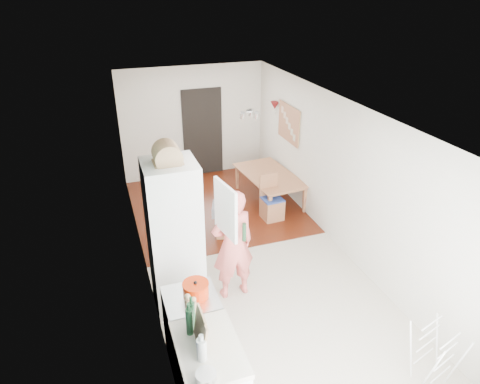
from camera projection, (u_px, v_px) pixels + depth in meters
room_shell at (246, 188)px, 6.54m from camera, size 3.20×7.00×2.50m
floor at (246, 255)px, 7.10m from camera, size 3.20×7.00×0.01m
wood_floor_overlay at (215, 205)px, 8.66m from camera, size 3.20×3.30×0.01m
sage_wall_panel at (161, 241)px, 4.12m from camera, size 0.02×3.00×1.30m
tile_splashback at (178, 336)px, 3.96m from camera, size 0.02×1.90×0.50m
doorway_recess at (203, 133)px, 9.65m from camera, size 0.90×0.04×2.00m
base_cabinet at (210, 381)px, 4.37m from camera, size 0.60×0.90×0.86m
worktop at (208, 348)px, 4.16m from camera, size 0.62×0.92×0.06m
range_cooker at (193, 330)px, 5.00m from camera, size 0.60×0.60×0.88m
cooker_top at (191, 299)px, 4.79m from camera, size 0.60×0.60×0.04m
fridge_housing at (175, 238)px, 5.59m from camera, size 0.66×0.66×2.15m
fridge_door at (226, 210)px, 5.30m from camera, size 0.14×0.56×0.70m
fridge_interior at (196, 203)px, 5.47m from camera, size 0.02×0.52×0.66m
pinboard at (289, 123)px, 8.47m from camera, size 0.03×0.90×0.70m
pinboard_frame at (288, 123)px, 8.47m from camera, size 0.00×0.94×0.74m
wall_sconce at (275, 105)px, 8.92m from camera, size 0.18×0.18×0.16m
person at (233, 235)px, 5.82m from camera, size 0.75×0.53×1.97m
dining_table at (270, 189)px, 8.78m from camera, size 0.92×1.48×0.50m
dining_chair at (272, 198)px, 8.00m from camera, size 0.39×0.39×0.87m
stool at (225, 224)px, 7.57m from camera, size 0.40×0.40×0.44m
grey_drape at (224, 209)px, 7.44m from camera, size 0.50×0.50×0.18m
drying_rack at (434, 356)px, 4.74m from camera, size 0.47×0.44×0.75m
bread_bin at (167, 155)px, 5.06m from camera, size 0.36×0.34×0.18m
red_casserole at (196, 290)px, 4.77m from camera, size 0.32×0.32×0.18m
steel_pan at (206, 377)px, 3.77m from camera, size 0.23×0.23×0.10m
held_bottle at (244, 232)px, 5.63m from camera, size 0.06×0.06×0.26m
bottle_a at (189, 322)px, 4.23m from camera, size 0.08×0.08×0.30m
bottle_b at (192, 315)px, 4.32m from camera, size 0.07×0.07×0.31m
bottle_c at (202, 350)px, 3.96m from camera, size 0.10×0.10×0.24m
pepper_mill_front at (188, 308)px, 4.46m from camera, size 0.07×0.07×0.23m
pepper_mill_back at (194, 309)px, 4.48m from camera, size 0.05×0.05×0.19m
chopping_boards at (201, 331)px, 4.07m from camera, size 0.08×0.28×0.38m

